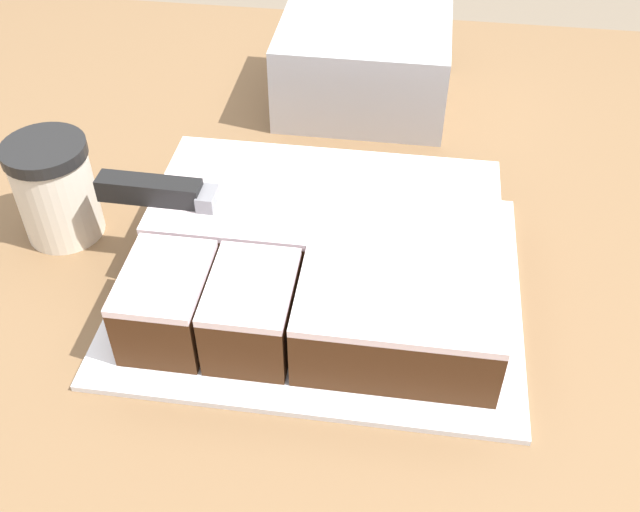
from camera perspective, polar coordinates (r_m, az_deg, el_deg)
name	(u,v)px	position (r m, az deg, el deg)	size (l,w,h in m)	color
countertop	(318,501)	(1.12, -0.15, -18.17)	(1.40, 1.10, 0.95)	brown
cake_board	(320,284)	(0.71, 0.00, -2.18)	(0.37, 0.30, 0.01)	silver
cake	(322,255)	(0.68, 0.17, 0.06)	(0.32, 0.25, 0.07)	#472814
knife	(191,196)	(0.69, -9.81, 4.51)	(0.30, 0.03, 0.02)	silver
coffee_cup	(56,189)	(0.78, -19.50, 4.84)	(0.08, 0.08, 0.11)	beige
storage_box	(363,65)	(0.95, 3.33, 14.30)	(0.20, 0.17, 0.10)	#B2B2B7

